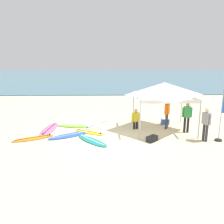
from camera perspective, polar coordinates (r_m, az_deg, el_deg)
ground_plane at (r=12.82m, az=0.42°, el=-6.16°), size 80.00×80.00×0.00m
sea at (r=43.12m, az=-0.99°, el=8.01°), size 80.00×36.00×0.10m
canopy_tent at (r=13.92m, az=12.07°, el=5.29°), size 3.15×3.15×2.75m
surfboard_orange at (r=13.38m, az=-17.86°, el=-5.82°), size 2.16×1.45×0.19m
surfboard_yellow at (r=13.73m, az=-5.31°, el=-4.68°), size 1.88×1.41×0.19m
surfboard_pink at (r=14.66m, az=-14.38°, el=-3.87°), size 0.97×2.61×0.19m
surfboard_lime at (r=14.95m, az=-8.90°, el=-3.24°), size 2.17×0.95×0.19m
surfboard_teal at (r=12.44m, az=-4.67°, el=-6.66°), size 1.90×2.08×0.19m
surfboard_blue at (r=13.39m, az=-9.72°, el=-5.31°), size 2.43×1.88×0.19m
surfboard_white at (r=14.99m, az=-3.54°, el=-3.06°), size 1.85×2.06×0.19m
person_green at (r=14.08m, az=17.06°, el=-0.73°), size 0.55×0.26×1.71m
person_grey at (r=13.02m, az=21.07°, el=-2.22°), size 0.36×0.50×1.71m
person_orange at (r=14.50m, az=12.70°, el=-0.05°), size 0.37×0.49×1.71m
person_yellow at (r=14.26m, az=5.55°, el=-1.39°), size 0.51×0.34×1.20m
banner_flag at (r=13.22m, az=24.59°, el=0.30°), size 0.60×0.36×3.40m
gear_bag_near_tent at (r=12.52m, az=9.31°, el=-6.15°), size 0.66×0.64×0.28m
cooler_box at (r=15.52m, az=12.24°, el=-2.14°), size 0.50×0.36×0.39m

